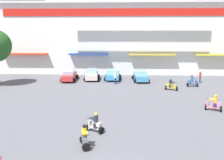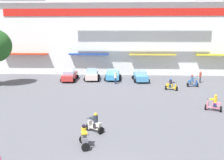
# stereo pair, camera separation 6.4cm
# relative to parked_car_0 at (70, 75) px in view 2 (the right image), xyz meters

# --- Properties ---
(ground_plane) EXTENTS (128.00, 128.00, 0.00)m
(ground_plane) POSITION_rel_parked_car_0_xyz_m (6.96, -12.09, -0.74)
(ground_plane) COLOR #5A5B62
(colonial_building) EXTENTS (39.62, 18.20, 21.46)m
(colonial_building) POSITION_rel_parked_car_0_xyz_m (6.96, 11.53, 8.42)
(colonial_building) COLOR silver
(colonial_building) RESTS_ON ground
(parked_car_0) EXTENTS (2.31, 4.53, 1.45)m
(parked_car_0) POSITION_rel_parked_car_0_xyz_m (0.00, 0.00, 0.00)
(parked_car_0) COLOR #BA2F2E
(parked_car_0) RESTS_ON ground
(parked_car_1) EXTENTS (2.53, 4.31, 1.58)m
(parked_car_1) POSITION_rel_parked_car_0_xyz_m (3.13, 0.72, 0.05)
(parked_car_1) COLOR beige
(parked_car_1) RESTS_ON ground
(parked_car_2) EXTENTS (2.47, 4.22, 1.47)m
(parked_car_2) POSITION_rel_parked_car_0_xyz_m (6.16, 0.99, 0.01)
(parked_car_2) COLOR #3B90CA
(parked_car_2) RESTS_ON ground
(parked_car_3) EXTENTS (2.46, 4.25, 1.48)m
(parked_car_3) POSITION_rel_parked_car_0_xyz_m (10.13, -0.00, 0.01)
(parked_car_3) COLOR #438ABE
(parked_car_3) RESTS_ON ground
(scooter_rider_1) EXTENTS (1.37, 1.17, 1.49)m
(scooter_rider_1) POSITION_rel_parked_car_0_xyz_m (5.80, -18.67, -0.14)
(scooter_rider_1) COLOR black
(scooter_rider_1) RESTS_ON ground
(scooter_rider_3) EXTENTS (1.54, 1.09, 1.46)m
(scooter_rider_3) POSITION_rel_parked_car_0_xyz_m (13.51, -5.33, -0.15)
(scooter_rider_3) COLOR black
(scooter_rider_3) RESTS_ON ground
(scooter_rider_4) EXTENTS (1.51, 1.11, 1.54)m
(scooter_rider_4) POSITION_rel_parked_car_0_xyz_m (15.96, -13.25, -0.11)
(scooter_rider_4) COLOR black
(scooter_rider_4) RESTS_ON ground
(scooter_rider_5) EXTENTS (0.88, 1.41, 1.47)m
(scooter_rider_5) POSITION_rel_parked_car_0_xyz_m (5.41, -21.06, -0.14)
(scooter_rider_5) COLOR black
(scooter_rider_5) RESTS_ON ground
(scooter_rider_6) EXTENTS (1.40, 0.60, 1.56)m
(scooter_rider_6) POSITION_rel_parked_car_0_xyz_m (16.57, -3.23, -0.11)
(scooter_rider_6) COLOR black
(scooter_rider_6) RESTS_ON ground
(pedestrian_0) EXTENTS (0.43, 0.43, 1.63)m
(pedestrian_0) POSITION_rel_parked_car_0_xyz_m (6.66, -2.09, 0.18)
(pedestrian_0) COLOR #1E2947
(pedestrian_0) RESTS_ON ground
(pedestrian_1) EXTENTS (0.44, 0.44, 1.65)m
(pedestrian_1) POSITION_rel_parked_car_0_xyz_m (18.24, -0.75, 0.20)
(pedestrian_1) COLOR #253040
(pedestrian_1) RESTS_ON ground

